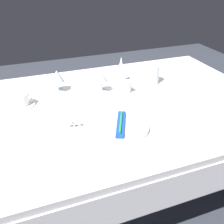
{
  "coord_description": "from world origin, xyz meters",
  "views": [
    {
      "loc": [
        -0.38,
        -1.1,
        1.4
      ],
      "look_at": [
        -0.02,
        -0.11,
        0.76
      ],
      "focal_mm": 39.21,
      "sensor_mm": 36.0,
      "label": 1
    }
  ],
  "objects_px": {
    "dinner_knife": "(150,120)",
    "coffee_cup_left": "(125,87)",
    "dinner_plate": "(121,127)",
    "coffee_cup_right": "(22,99)",
    "fork_outer": "(85,132)",
    "toothbrush_package": "(121,124)",
    "drink_tumbler": "(153,75)",
    "napkin_folded": "(121,70)",
    "wine_glass_left": "(101,77)",
    "fork_salad": "(74,133)",
    "fork_inner": "(80,133)",
    "wine_glass_centre": "(57,77)",
    "spoon_soup": "(152,115)"
  },
  "relations": [
    {
      "from": "dinner_knife",
      "to": "coffee_cup_left",
      "type": "height_order",
      "value": "coffee_cup_left"
    },
    {
      "from": "dinner_plate",
      "to": "coffee_cup_right",
      "type": "bearing_deg",
      "value": 138.4
    },
    {
      "from": "fork_outer",
      "to": "dinner_knife",
      "type": "height_order",
      "value": "same"
    },
    {
      "from": "toothbrush_package",
      "to": "drink_tumbler",
      "type": "distance_m",
      "value": 0.55
    },
    {
      "from": "coffee_cup_left",
      "to": "drink_tumbler",
      "type": "bearing_deg",
      "value": 17.9
    },
    {
      "from": "dinner_knife",
      "to": "napkin_folded",
      "type": "distance_m",
      "value": 0.48
    },
    {
      "from": "wine_glass_left",
      "to": "coffee_cup_right",
      "type": "bearing_deg",
      "value": -177.31
    },
    {
      "from": "fork_outer",
      "to": "coffee_cup_left",
      "type": "height_order",
      "value": "coffee_cup_left"
    },
    {
      "from": "dinner_plate",
      "to": "coffee_cup_left",
      "type": "xyz_separation_m",
      "value": [
        0.15,
        0.33,
        0.03
      ]
    },
    {
      "from": "fork_salad",
      "to": "fork_inner",
      "type": "bearing_deg",
      "value": -17.6
    },
    {
      "from": "wine_glass_centre",
      "to": "toothbrush_package",
      "type": "bearing_deg",
      "value": -66.91
    },
    {
      "from": "coffee_cup_right",
      "to": "drink_tumbler",
      "type": "distance_m",
      "value": 0.8
    },
    {
      "from": "wine_glass_left",
      "to": "dinner_plate",
      "type": "bearing_deg",
      "value": -94.62
    },
    {
      "from": "fork_salad",
      "to": "dinner_plate",
      "type": "bearing_deg",
      "value": -8.5
    },
    {
      "from": "dinner_plate",
      "to": "wine_glass_centre",
      "type": "distance_m",
      "value": 0.54
    },
    {
      "from": "fork_inner",
      "to": "drink_tumbler",
      "type": "distance_m",
      "value": 0.68
    },
    {
      "from": "toothbrush_package",
      "to": "coffee_cup_left",
      "type": "height_order",
      "value": "coffee_cup_left"
    },
    {
      "from": "fork_outer",
      "to": "wine_glass_centre",
      "type": "bearing_deg",
      "value": 95.28
    },
    {
      "from": "fork_salad",
      "to": "napkin_folded",
      "type": "relative_size",
      "value": 1.23
    },
    {
      "from": "fork_inner",
      "to": "coffee_cup_right",
      "type": "relative_size",
      "value": 2.1
    },
    {
      "from": "fork_outer",
      "to": "coffee_cup_right",
      "type": "xyz_separation_m",
      "value": [
        -0.26,
        0.35,
        0.04
      ]
    },
    {
      "from": "dinner_knife",
      "to": "spoon_soup",
      "type": "relative_size",
      "value": 1.07
    },
    {
      "from": "fork_outer",
      "to": "coffee_cup_left",
      "type": "bearing_deg",
      "value": 43.79
    },
    {
      "from": "dinner_plate",
      "to": "coffee_cup_left",
      "type": "relative_size",
      "value": 2.63
    },
    {
      "from": "dinner_plate",
      "to": "dinner_knife",
      "type": "height_order",
      "value": "dinner_plate"
    },
    {
      "from": "dinner_plate",
      "to": "dinner_knife",
      "type": "xyz_separation_m",
      "value": [
        0.16,
        0.01,
        -0.01
      ]
    },
    {
      "from": "spoon_soup",
      "to": "wine_glass_left",
      "type": "xyz_separation_m",
      "value": [
        -0.16,
        0.34,
        0.09
      ]
    },
    {
      "from": "fork_salad",
      "to": "coffee_cup_left",
      "type": "distance_m",
      "value": 0.48
    },
    {
      "from": "fork_salad",
      "to": "coffee_cup_right",
      "type": "height_order",
      "value": "coffee_cup_right"
    },
    {
      "from": "wine_glass_left",
      "to": "napkin_folded",
      "type": "relative_size",
      "value": 0.79
    },
    {
      "from": "fork_inner",
      "to": "toothbrush_package",
      "type": "bearing_deg",
      "value": -7.13
    },
    {
      "from": "wine_glass_centre",
      "to": "drink_tumbler",
      "type": "distance_m",
      "value": 0.59
    },
    {
      "from": "fork_inner",
      "to": "drink_tumbler",
      "type": "height_order",
      "value": "drink_tumbler"
    },
    {
      "from": "wine_glass_centre",
      "to": "wine_glass_left",
      "type": "distance_m",
      "value": 0.26
    },
    {
      "from": "coffee_cup_right",
      "to": "fork_outer",
      "type": "bearing_deg",
      "value": -53.93
    },
    {
      "from": "toothbrush_package",
      "to": "wine_glass_centre",
      "type": "relative_size",
      "value": 1.54
    },
    {
      "from": "wine_glass_centre",
      "to": "napkin_folded",
      "type": "bearing_deg",
      "value": -0.25
    },
    {
      "from": "dinner_plate",
      "to": "napkin_folded",
      "type": "distance_m",
      "value": 0.53
    },
    {
      "from": "coffee_cup_left",
      "to": "wine_glass_centre",
      "type": "height_order",
      "value": "wine_glass_centre"
    },
    {
      "from": "wine_glass_centre",
      "to": "drink_tumbler",
      "type": "height_order",
      "value": "wine_glass_centre"
    },
    {
      "from": "coffee_cup_left",
      "to": "toothbrush_package",
      "type": "bearing_deg",
      "value": -115.19
    },
    {
      "from": "toothbrush_package",
      "to": "wine_glass_centre",
      "type": "bearing_deg",
      "value": 113.09
    },
    {
      "from": "fork_outer",
      "to": "wine_glass_centre",
      "type": "distance_m",
      "value": 0.48
    },
    {
      "from": "dinner_knife",
      "to": "napkin_folded",
      "type": "xyz_separation_m",
      "value": [
        0.03,
        0.47,
        0.08
      ]
    },
    {
      "from": "dinner_plate",
      "to": "fork_inner",
      "type": "bearing_deg",
      "value": 172.87
    },
    {
      "from": "dinner_plate",
      "to": "fork_salad",
      "type": "bearing_deg",
      "value": 171.5
    },
    {
      "from": "fork_outer",
      "to": "napkin_folded",
      "type": "xyz_separation_m",
      "value": [
        0.36,
        0.46,
        0.08
      ]
    },
    {
      "from": "coffee_cup_right",
      "to": "drink_tumbler",
      "type": "height_order",
      "value": "drink_tumbler"
    },
    {
      "from": "toothbrush_package",
      "to": "fork_salad",
      "type": "height_order",
      "value": "toothbrush_package"
    },
    {
      "from": "fork_inner",
      "to": "wine_glass_centre",
      "type": "xyz_separation_m",
      "value": [
        -0.02,
        0.46,
        0.09
      ]
    }
  ]
}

